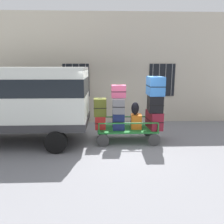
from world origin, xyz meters
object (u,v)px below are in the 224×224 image
(van, at_px, (13,97))
(suitcase_midleft_middle, at_px, (118,105))
(suitcase_midleft_bottom, at_px, (118,120))
(suitcase_midright_bottom, at_px, (154,120))
(backpack, at_px, (135,108))
(suitcase_midleft_top, at_px, (119,91))
(suitcase_midright_top, at_px, (155,86))
(luggage_cart, at_px, (127,131))
(suitcase_center_bottom, at_px, (136,121))
(suitcase_left_bottom, at_px, (100,123))
(suitcase_midright_middle, at_px, (155,103))
(suitcase_left_middle, at_px, (100,107))

(van, height_order, suitcase_midleft_middle, van)
(suitcase_midleft_bottom, xyz_separation_m, suitcase_midright_bottom, (1.27, -0.02, 0.00))
(suitcase_midleft_bottom, relative_size, backpack, 1.49)
(suitcase_midleft_bottom, height_order, suitcase_midleft_top, suitcase_midleft_top)
(suitcase_midright_top, bearing_deg, luggage_cart, -178.28)
(suitcase_midright_bottom, bearing_deg, suitcase_midleft_top, -179.24)
(suitcase_midleft_middle, height_order, suitcase_center_bottom, suitcase_midleft_middle)
(suitcase_left_bottom, bearing_deg, van, 179.38)
(suitcase_midleft_bottom, relative_size, suitcase_midright_middle, 0.81)
(suitcase_midright_middle, bearing_deg, suitcase_left_bottom, -179.75)
(suitcase_midleft_middle, relative_size, suitcase_midleft_top, 1.86)
(suitcase_midleft_top, bearing_deg, suitcase_center_bottom, 3.14)
(suitcase_midleft_bottom, distance_m, suitcase_midleft_top, 1.02)
(suitcase_left_middle, bearing_deg, suitcase_midleft_middle, -4.53)
(suitcase_midleft_top, bearing_deg, suitcase_midleft_bottom, 90.00)
(suitcase_center_bottom, bearing_deg, suitcase_left_bottom, -177.62)
(suitcase_midleft_top, xyz_separation_m, suitcase_midright_bottom, (1.27, 0.02, -1.02))
(suitcase_center_bottom, bearing_deg, suitcase_midleft_top, -176.86)
(luggage_cart, bearing_deg, suitcase_midright_bottom, 0.19)
(suitcase_midright_top, distance_m, backpack, 1.04)
(van, relative_size, suitcase_midright_middle, 6.19)
(van, xyz_separation_m, suitcase_midright_middle, (4.86, -0.02, -0.24))
(suitcase_left_middle, distance_m, suitcase_midleft_top, 0.85)
(suitcase_left_middle, distance_m, suitcase_midright_bottom, 1.97)
(luggage_cart, bearing_deg, suitcase_midleft_bottom, 175.92)
(suitcase_midleft_middle, bearing_deg, suitcase_midleft_bottom, 90.00)
(suitcase_midleft_top, height_order, suitcase_midright_middle, suitcase_midleft_top)
(suitcase_left_bottom, bearing_deg, luggage_cart, 1.91)
(suitcase_left_bottom, distance_m, suitcase_midleft_middle, 0.90)
(suitcase_midright_top, bearing_deg, suitcase_left_bottom, -178.18)
(backpack, bearing_deg, suitcase_midright_top, 0.53)
(van, relative_size, suitcase_midleft_middle, 5.43)
(van, distance_m, suitcase_midright_bottom, 4.93)
(suitcase_midright_bottom, bearing_deg, suitcase_midleft_bottom, 179.12)
(backpack, bearing_deg, suitcase_midright_middle, -3.86)
(van, height_order, suitcase_midleft_bottom, van)
(van, bearing_deg, suitcase_midleft_bottom, 0.36)
(suitcase_midleft_bottom, xyz_separation_m, suitcase_midright_top, (1.27, 0.01, 1.20))
(suitcase_midleft_top, xyz_separation_m, backpack, (0.59, 0.04, -0.60))
(van, xyz_separation_m, suitcase_midright_top, (4.86, 0.03, 0.36))
(van, height_order, backpack, van)
(suitcase_midleft_bottom, distance_m, suitcase_midright_top, 1.75)
(suitcase_midleft_middle, height_order, suitcase_midright_top, suitcase_midright_top)
(suitcase_left_bottom, distance_m, suitcase_midright_top, 2.30)
(suitcase_left_middle, relative_size, suitcase_center_bottom, 1.22)
(suitcase_midright_top, bearing_deg, suitcase_midright_middle, -90.00)
(suitcase_midleft_bottom, bearing_deg, suitcase_midright_middle, -2.08)
(suitcase_midleft_bottom, relative_size, suitcase_midleft_middle, 0.71)
(suitcase_midleft_middle, height_order, suitcase_midright_middle, suitcase_midright_middle)
(suitcase_midright_bottom, height_order, suitcase_midright_middle, suitcase_midright_middle)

